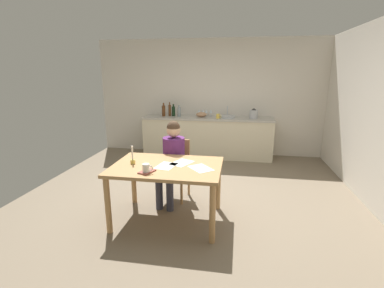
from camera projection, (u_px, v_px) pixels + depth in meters
name	position (u px, v px, depth m)	size (l,w,h in m)	color
ground_plane	(190.00, 199.00, 4.30)	(5.20, 5.20, 0.04)	#7A6B56
wall_back	(210.00, 98.00, 6.45)	(5.20, 0.12, 2.60)	silver
kitchen_counter	(207.00, 137.00, 6.32)	(2.89, 0.64, 0.90)	beige
dining_table	(167.00, 173.00, 3.49)	(1.35, 0.95, 0.75)	tan
chair_at_table	(176.00, 166.00, 4.22)	(0.45, 0.45, 0.88)	tan
person_seated	(172.00, 157.00, 4.04)	(0.38, 0.62, 1.19)	#592666
coffee_mug	(146.00, 168.00, 3.19)	(0.12, 0.08, 0.11)	white
candlestick	(133.00, 159.00, 3.51)	(0.06, 0.06, 0.23)	gold
book_magazine	(147.00, 172.00, 3.22)	(0.12, 0.19, 0.02)	#984E44
paper_letter	(166.00, 166.00, 3.44)	(0.21, 0.30, 0.00)	white
paper_bill	(182.00, 163.00, 3.56)	(0.21, 0.30, 0.00)	white
paper_envelope	(201.00, 168.00, 3.35)	(0.21, 0.30, 0.00)	white
sink_unit	(227.00, 117.00, 6.14)	(0.36, 0.36, 0.24)	#B2B7BC
bottle_oil	(164.00, 111.00, 6.31)	(0.08, 0.08, 0.30)	#593319
bottle_vinegar	(170.00, 110.00, 6.34)	(0.06, 0.06, 0.31)	#593319
bottle_wine_red	(173.00, 111.00, 6.35)	(0.07, 0.07, 0.27)	black
bottle_sauce	(179.00, 112.00, 6.28)	(0.08, 0.08, 0.25)	#8C999E
mixing_bowl	(201.00, 115.00, 6.23)	(0.23, 0.23, 0.11)	tan
stovetop_kettle	(254.00, 114.00, 6.02)	(0.18, 0.18, 0.22)	#B7BABF
wine_glass_near_sink	(211.00, 111.00, 6.31)	(0.07, 0.07, 0.15)	silver
wine_glass_by_kettle	(206.00, 111.00, 6.33)	(0.07, 0.07, 0.15)	silver
wine_glass_back_left	(203.00, 111.00, 6.34)	(0.07, 0.07, 0.15)	silver
wine_glass_back_right	(199.00, 111.00, 6.36)	(0.07, 0.07, 0.15)	silver
teacup_on_counter	(218.00, 116.00, 6.01)	(0.11, 0.07, 0.10)	#F2CC4C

